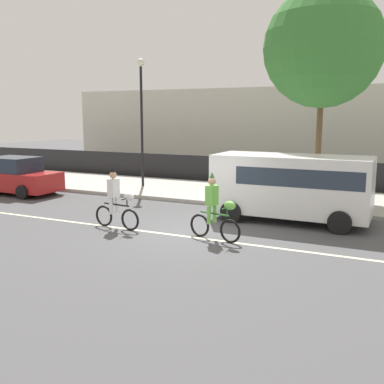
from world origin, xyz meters
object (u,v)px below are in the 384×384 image
(parade_cyclist_lime, at_px, (215,211))
(parked_van_white, at_px, (293,183))
(parade_cyclist_zebra, at_px, (117,202))
(parked_car_red, at_px, (15,176))
(street_lamp_post, at_px, (141,104))

(parade_cyclist_lime, xyz_separation_m, parked_van_white, (1.45, 3.16, 0.44))
(parade_cyclist_lime, relative_size, parked_van_white, 0.38)
(parade_cyclist_zebra, xyz_separation_m, parked_van_white, (4.67, 3.26, 0.44))
(parked_van_white, bearing_deg, parked_car_red, -179.83)
(parade_cyclist_zebra, distance_m, parked_car_red, 8.34)
(parade_cyclist_zebra, height_order, parade_cyclist_lime, same)
(parade_cyclist_lime, xyz_separation_m, parked_car_red, (-10.92, 3.12, -0.06))
(parked_van_white, height_order, street_lamp_post, street_lamp_post)
(parade_cyclist_lime, height_order, parked_car_red, parade_cyclist_lime)
(parade_cyclist_lime, distance_m, street_lamp_post, 9.87)
(parade_cyclist_zebra, bearing_deg, parade_cyclist_lime, 1.87)
(street_lamp_post, bearing_deg, parade_cyclist_lime, -45.89)
(street_lamp_post, bearing_deg, parked_van_white, -24.08)
(parked_van_white, xyz_separation_m, street_lamp_post, (-7.95, 3.56, 2.71))
(parked_car_red, height_order, street_lamp_post, street_lamp_post)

